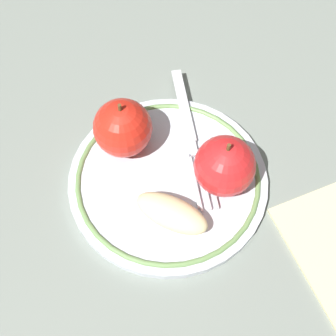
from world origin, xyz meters
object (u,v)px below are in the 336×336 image
Objects in this scene: plate at (168,180)px; apple_red_whole at (225,166)px; fork at (189,130)px; apple_second_whole at (123,128)px; apple_slice_front at (172,213)px.

apple_red_whole is at bearing -47.62° from plate.
apple_red_whole is 0.08m from fork.
plate is 3.03× the size of apple_second_whole.
apple_slice_front is at bearing -128.50° from plate.
apple_slice_front is (-0.07, 0.01, -0.02)m from apple_red_whole.
fork is (0.07, -0.04, -0.03)m from apple_second_whole.
plate is at bearing -58.95° from apple_slice_front.
plate is at bearing -31.28° from fork.
apple_slice_front is at bearing 175.91° from apple_red_whole.
apple_red_whole reaches higher than apple_slice_front.
apple_red_whole is 1.00× the size of apple_second_whole.
plate is 1.28× the size of fork.
apple_red_whole is (0.04, -0.04, 0.04)m from plate.
apple_red_whole reaches higher than fork.
fork reaches higher than plate.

